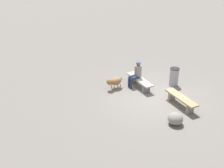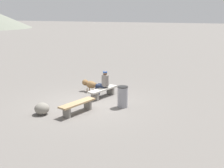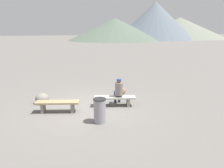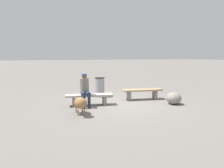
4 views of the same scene
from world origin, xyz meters
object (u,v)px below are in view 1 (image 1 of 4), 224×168
at_px(bench_left, 181,99).
at_px(dog, 114,81).
at_px(seated_person, 136,73).
at_px(trash_bin, 174,77).
at_px(boulder, 175,119).
at_px(bench_right, 140,81).

relative_size(bench_left, dog, 1.96).
bearing_deg(seated_person, dog, 74.04).
height_order(seated_person, trash_bin, seated_person).
bearing_deg(dog, boulder, 93.37).
bearing_deg(dog, trash_bin, 152.19).
bearing_deg(dog, bench_left, 115.14).
xyz_separation_m(trash_bin, boulder, (-2.13, 2.58, -0.22)).
xyz_separation_m(seated_person, dog, (0.45, 1.01, -0.31)).
bearing_deg(bench_right, boulder, 172.52).
xyz_separation_m(seated_person, trash_bin, (-1.15, -1.45, -0.25)).
height_order(trash_bin, boulder, trash_bin).
height_order(bench_right, dog, dog).
bearing_deg(seated_person, trash_bin, -120.29).
bearing_deg(trash_bin, seated_person, 51.57).
bearing_deg(dog, seated_person, 161.15).
distance_m(seated_person, boulder, 3.50).
xyz_separation_m(bench_left, bench_right, (2.42, 0.04, -0.03)).
height_order(dog, boulder, dog).
distance_m(bench_left, bench_right, 2.42).
relative_size(trash_bin, boulder, 1.54).
bearing_deg(seated_person, bench_right, -155.68).
distance_m(bench_left, seated_person, 2.63).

